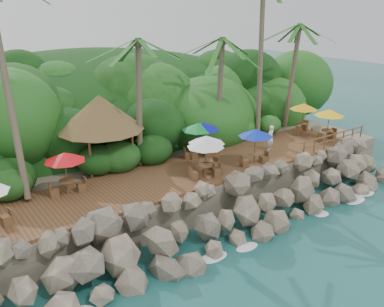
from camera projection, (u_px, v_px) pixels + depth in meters
ground at (257, 244)px, 22.27m from camera, size 140.00×140.00×0.00m
land_base at (121, 147)px, 34.11m from camera, size 32.00×25.20×2.10m
jungle_hill at (86, 136)px, 40.19m from camera, size 44.80×28.00×15.40m
seawall at (234, 211)px, 23.40m from camera, size 29.00×4.00×2.30m
terrace at (192, 171)px, 26.09m from camera, size 26.00×5.00×0.20m
jungle_foliage at (127, 162)px, 33.71m from camera, size 44.00×16.00×12.00m
foam_line at (254, 241)px, 22.49m from camera, size 25.20×0.80×0.06m
palms at (160, 7)px, 24.83m from camera, size 33.45×6.53×13.01m
palapa at (100, 113)px, 25.61m from camera, size 5.38×5.38×4.60m
dining_clusters at (209, 136)px, 26.12m from camera, size 25.82×5.42×2.40m
railing at (334, 139)px, 30.09m from camera, size 7.20×0.10×1.00m
waiter at (270, 138)px, 29.32m from camera, size 0.73×0.56×1.79m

